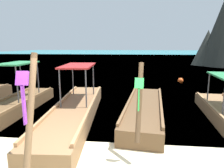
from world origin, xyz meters
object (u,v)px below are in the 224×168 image
mooring_buoy_near (180,81)px  longtail_boat_green_ribbon (144,110)px  longtail_boat_violet_ribbon (75,112)px  longtail_boat_pink_ribbon (11,107)px

mooring_buoy_near → longtail_boat_green_ribbon: bearing=-112.7°
longtail_boat_violet_ribbon → longtail_boat_green_ribbon: (2.58, 0.71, -0.07)m
longtail_boat_pink_ribbon → longtail_boat_violet_ribbon: size_ratio=0.89×
longtail_boat_pink_ribbon → mooring_buoy_near: 11.29m
longtail_boat_pink_ribbon → longtail_boat_violet_ribbon: longtail_boat_pink_ribbon is taller
longtail_boat_green_ribbon → longtail_boat_pink_ribbon: bearing=-176.7°
longtail_boat_violet_ribbon → mooring_buoy_near: longtail_boat_violet_ribbon is taller
longtail_boat_pink_ribbon → mooring_buoy_near: bearing=42.3°
longtail_boat_violet_ribbon → longtail_boat_green_ribbon: 2.67m
longtail_boat_green_ribbon → mooring_buoy_near: size_ratio=15.07×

